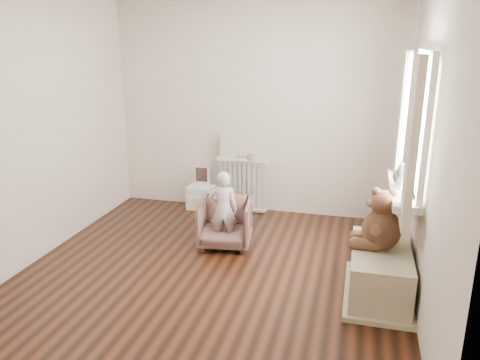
% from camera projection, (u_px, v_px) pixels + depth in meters
% --- Properties ---
extents(floor, '(3.60, 3.60, 0.01)m').
position_uv_depth(floor, '(213.00, 272.00, 4.49)').
color(floor, black).
rests_on(floor, ground).
extents(back_wall, '(3.60, 0.02, 2.60)m').
position_uv_depth(back_wall, '(256.00, 110.00, 5.78)').
color(back_wall, silver).
rests_on(back_wall, ground).
extents(front_wall, '(3.60, 0.02, 2.60)m').
position_uv_depth(front_wall, '(104.00, 207.00, 2.44)').
color(front_wall, silver).
rests_on(front_wall, ground).
extents(left_wall, '(0.02, 3.60, 2.60)m').
position_uv_depth(left_wall, '(35.00, 129.00, 4.54)').
color(left_wall, silver).
rests_on(left_wall, ground).
extents(right_wall, '(0.02, 3.60, 2.60)m').
position_uv_depth(right_wall, '(428.00, 151.00, 3.68)').
color(right_wall, silver).
rests_on(right_wall, ground).
extents(window, '(0.03, 0.90, 1.10)m').
position_uv_depth(window, '(421.00, 125.00, 3.92)').
color(window, white).
rests_on(window, right_wall).
extents(window_sill, '(0.22, 1.10, 0.06)m').
position_uv_depth(window_sill, '(403.00, 190.00, 4.11)').
color(window_sill, silver).
rests_on(window_sill, right_wall).
extents(curtain_left, '(0.06, 0.26, 1.30)m').
position_uv_depth(curtain_left, '(413.00, 146.00, 3.44)').
color(curtain_left, beige).
rests_on(curtain_left, right_wall).
extents(curtain_right, '(0.06, 0.26, 1.30)m').
position_uv_depth(curtain_right, '(402.00, 120.00, 4.49)').
color(curtain_right, beige).
rests_on(curtain_right, right_wall).
extents(radiator, '(0.65, 0.12, 0.69)m').
position_uv_depth(radiator, '(242.00, 182.00, 5.96)').
color(radiator, silver).
rests_on(radiator, floor).
extents(paper_doll, '(0.20, 0.02, 0.34)m').
position_uv_depth(paper_doll, '(228.00, 145.00, 5.87)').
color(paper_doll, beige).
rests_on(paper_doll, radiator).
extents(tin_a, '(0.11, 0.11, 0.07)m').
position_uv_depth(tin_a, '(251.00, 157.00, 5.84)').
color(tin_a, '#A59E8C').
rests_on(tin_a, radiator).
extents(toy_vanity, '(0.35, 0.25, 0.54)m').
position_uv_depth(toy_vanity, '(201.00, 188.00, 6.10)').
color(toy_vanity, silver).
rests_on(toy_vanity, floor).
extents(armchair, '(0.62, 0.63, 0.51)m').
position_uv_depth(armchair, '(225.00, 223.00, 5.00)').
color(armchair, brown).
rests_on(armchair, floor).
extents(child, '(0.32, 0.24, 0.82)m').
position_uv_depth(child, '(223.00, 209.00, 4.90)').
color(child, white).
rests_on(child, armchair).
extents(toy_bench, '(0.49, 0.93, 0.44)m').
position_uv_depth(toy_bench, '(379.00, 274.00, 4.02)').
color(toy_bench, '#BDB28C').
rests_on(toy_bench, floor).
extents(teddy_bear, '(0.44, 0.34, 0.52)m').
position_uv_depth(teddy_bear, '(382.00, 222.00, 3.92)').
color(teddy_bear, '#3D2214').
rests_on(teddy_bear, toy_bench).
extents(plush_cat, '(0.18, 0.29, 0.24)m').
position_uv_depth(plush_cat, '(403.00, 175.00, 4.08)').
color(plush_cat, '#676258').
rests_on(plush_cat, window_sill).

